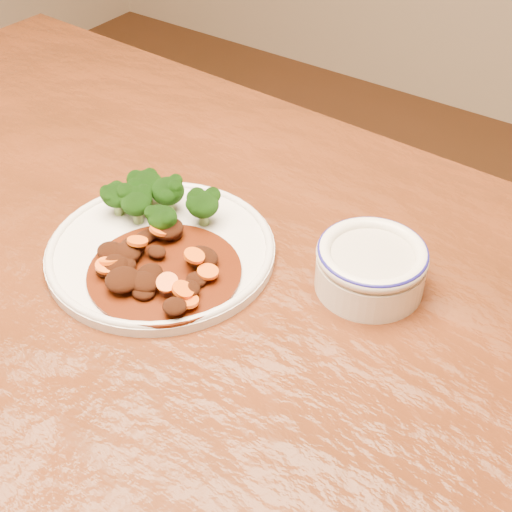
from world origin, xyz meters
The scene contains 5 objects.
dining_table centered at (0.00, 0.00, 0.67)m, with size 1.54×0.97×0.75m.
dinner_plate centered at (0.01, 0.02, 0.76)m, with size 0.28×0.28×0.02m.
broccoli_florets centered at (-0.04, 0.07, 0.79)m, with size 0.15×0.09×0.05m.
mince_stew centered at (0.03, -0.01, 0.77)m, with size 0.18×0.18×0.03m.
dip_bowl centered at (0.25, 0.12, 0.78)m, with size 0.13×0.13×0.06m.
Camera 1 is at (0.50, -0.47, 1.32)m, focal length 50.00 mm.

